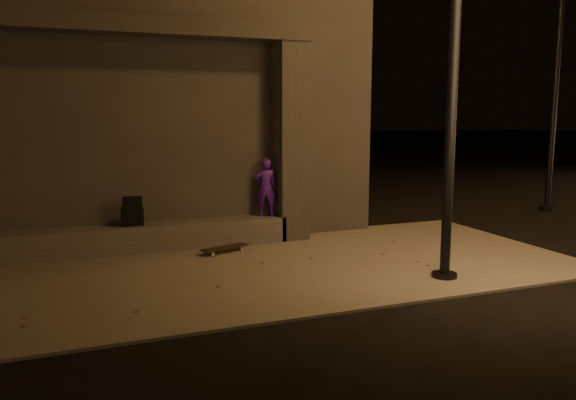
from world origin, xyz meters
name	(u,v)px	position (x,y,z in m)	size (l,w,h in m)	color
ground	(273,318)	(0.00, 0.00, 0.00)	(120.00, 120.00, 0.00)	black
sidewalk	(228,272)	(0.00, 2.00, 0.02)	(11.00, 4.40, 0.04)	slate
building	(124,102)	(-1.00, 6.49, 2.61)	(9.00, 5.10, 5.22)	#3B3835
ledge	(115,240)	(-1.50, 3.75, 0.27)	(6.00, 0.55, 0.45)	#55514D
column	(291,143)	(1.70, 3.75, 1.84)	(0.55, 0.55, 3.60)	#3B3835
canopy	(167,28)	(-0.50, 3.80, 3.78)	(5.00, 0.70, 0.28)	#3B3835
skateboarder	(266,187)	(1.20, 3.75, 1.03)	(0.39, 0.26, 1.07)	#4E1AAA
backpack	(132,215)	(-1.20, 3.75, 0.67)	(0.37, 0.25, 0.52)	black
skateboard	(225,248)	(0.24, 3.10, 0.12)	(0.88, 0.47, 0.09)	black
street_lamp_2	(560,26)	(8.77, 4.49, 4.40)	(0.36, 0.36, 7.81)	black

